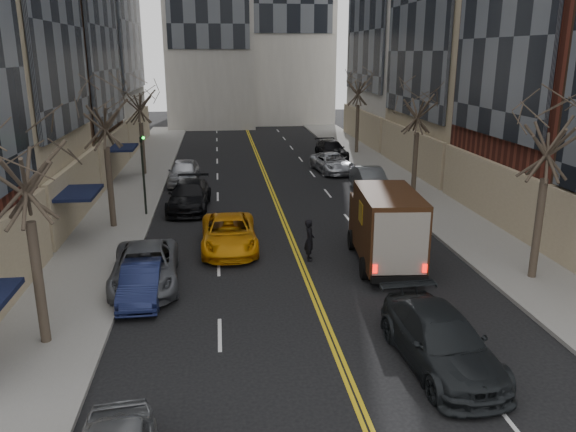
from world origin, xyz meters
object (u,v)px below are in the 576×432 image
object	(u,v)px
ups_truck	(385,227)
taxi	(229,234)
observer_sedan	(441,340)
pedestrian	(309,240)

from	to	relation	value
ups_truck	taxi	distance (m)	7.09
ups_truck	observer_sedan	distance (m)	8.09
observer_sedan	pedestrian	world-z (taller)	pedestrian
ups_truck	pedestrian	xyz separation A→B (m)	(-3.06, 0.88, -0.74)
ups_truck	observer_sedan	size ratio (longest dim) A/B	1.11
taxi	pedestrian	size ratio (longest dim) A/B	2.92
ups_truck	pedestrian	world-z (taller)	ups_truck
ups_truck	observer_sedan	bearing A→B (deg)	-89.87
ups_truck	taxi	xyz separation A→B (m)	(-6.48, 2.74, -0.91)
ups_truck	observer_sedan	xyz separation A→B (m)	(-0.71, -8.01, -0.87)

